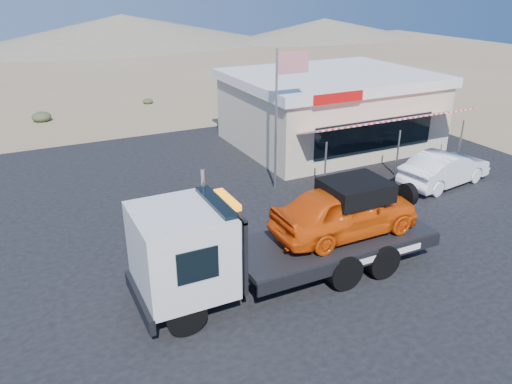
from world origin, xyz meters
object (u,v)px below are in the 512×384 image
(white_sedan, at_px, (445,168))
(jerky_store, at_px, (330,108))
(tow_truck, at_px, (284,231))
(flagpole, at_px, (281,104))

(white_sedan, distance_m, jerky_store, 7.67)
(jerky_store, bearing_deg, white_sedan, -81.07)
(tow_truck, height_order, jerky_store, jerky_store)
(white_sedan, relative_size, flagpole, 0.77)
(flagpole, bearing_deg, tow_truck, -117.94)
(jerky_store, bearing_deg, tow_truck, -129.31)
(white_sedan, bearing_deg, jerky_store, 0.30)
(tow_truck, xyz_separation_m, jerky_store, (9.06, 11.07, 0.31))
(tow_truck, xyz_separation_m, flagpole, (3.50, 6.59, 2.08))
(tow_truck, distance_m, jerky_store, 14.31)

